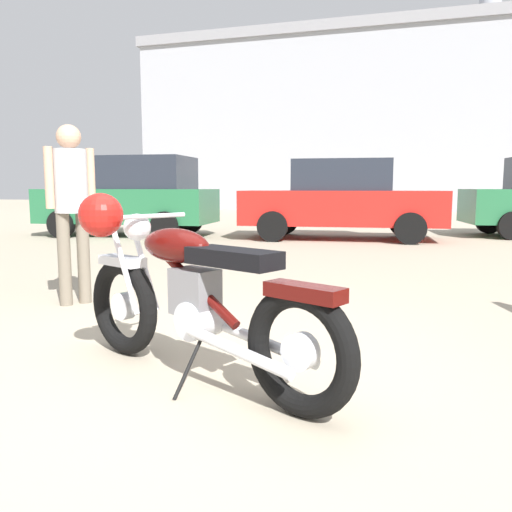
% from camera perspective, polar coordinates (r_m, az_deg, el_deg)
% --- Properties ---
extents(ground_plane, '(80.00, 80.00, 0.00)m').
position_cam_1_polar(ground_plane, '(3.02, -3.79, -13.70)').
color(ground_plane, tan).
extents(vintage_motorcycle, '(1.87, 1.11, 1.07)m').
position_cam_1_polar(vintage_motorcycle, '(2.97, -7.49, -4.21)').
color(vintage_motorcycle, black).
rests_on(vintage_motorcycle, ground_plane).
extents(bystander, '(0.32, 0.37, 1.66)m').
position_cam_1_polar(bystander, '(5.12, -19.55, 6.25)').
color(bystander, '#706656').
rests_on(bystander, ground_plane).
extents(silver_sedan_mid, '(4.24, 1.99, 1.67)m').
position_cam_1_polar(silver_sedan_mid, '(11.31, 9.35, 6.09)').
color(silver_sedan_mid, black).
rests_on(silver_sedan_mid, ground_plane).
extents(pale_sedan_back, '(3.94, 1.90, 1.78)m').
position_cam_1_polar(pale_sedan_back, '(12.29, -13.50, 6.46)').
color(pale_sedan_back, black).
rests_on(pale_sedan_back, ground_plane).
extents(industrial_building, '(24.46, 13.97, 18.85)m').
position_cam_1_polar(industrial_building, '(31.57, 12.84, 13.49)').
color(industrial_building, '#9EA0A8').
rests_on(industrial_building, ground_plane).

